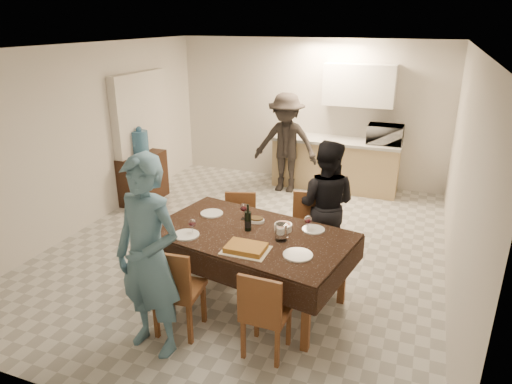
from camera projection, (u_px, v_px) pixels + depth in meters
The scene contains 33 objects.
floor at pixel (250, 245), 6.24m from camera, with size 5.00×6.00×0.02m, color beige.
ceiling at pixel (248, 47), 5.32m from camera, with size 5.00×6.00×0.02m, color white.
wall_back at pixel (309, 112), 8.40m from camera, with size 5.00×0.02×2.60m, color silver.
wall_front at pixel (89, 266), 3.16m from camera, with size 5.00×0.02×2.60m, color silver.
wall_left at pixel (89, 137), 6.61m from camera, with size 0.02×6.00×2.60m, color silver.
wall_right at pixel (463, 177), 4.94m from camera, with size 0.02×6.00×2.60m, color silver.
stub_partition at pixel (143, 136), 7.72m from camera, with size 0.15×1.40×2.10m, color silver.
kitchen_base_cabinet at pixel (335, 165), 8.23m from camera, with size 2.20×0.60×0.86m, color tan.
kitchen_worktop at pixel (337, 141), 8.07m from camera, with size 2.24×0.64×0.05m, color #B3B3AE.
upper_cabinet at pixel (359, 85), 7.74m from camera, with size 1.20×0.34×0.70m, color white.
dining_table at pixel (251, 236), 4.80m from camera, with size 2.24×1.56×0.80m.
chair_near_left at pixel (173, 283), 4.28m from camera, with size 0.47×0.47×0.51m.
chair_near_right at pixel (264, 307), 4.00m from camera, with size 0.41×0.41×0.48m.
chair_far_left at pixel (237, 225), 5.62m from camera, with size 0.49×0.50×0.47m.
chair_far_right at pixel (308, 231), 5.28m from camera, with size 0.52×0.52×0.53m.
console at pixel (143, 178), 7.65m from camera, with size 0.43×0.87×0.80m, color black.
water_jug at pixel (140, 143), 7.44m from camera, with size 0.27×0.27×0.40m, color teal.
wine_bottle at pixel (248, 217), 4.79m from camera, with size 0.07×0.07×0.29m, color black, non-canonical shape.
water_pitcher at pixel (281, 232), 4.59m from camera, with size 0.12×0.12×0.18m, color white.
savoury_tart at pixel (246, 248), 4.41m from camera, with size 0.44×0.33×0.06m, color #B68C35.
salad_bowl at pixel (283, 227), 4.83m from camera, with size 0.19×0.19×0.07m, color white.
mushroom_dish at pixel (256, 220), 5.04m from camera, with size 0.18×0.18×0.03m, color white.
wine_glass_a at pixel (192, 227), 4.72m from camera, with size 0.08×0.08×0.17m, color white, non-canonical shape.
wine_glass_b at pixel (308, 223), 4.79m from camera, with size 0.08×0.08×0.19m, color white, non-canonical shape.
wine_glass_c at pixel (244, 211), 5.08m from camera, with size 0.09×0.09×0.19m, color white, non-canonical shape.
plate_near_left at pixel (186, 235), 4.72m from camera, with size 0.27×0.27×0.02m, color white.
plate_near_right at pixel (298, 255), 4.32m from camera, with size 0.29×0.29×0.02m, color white.
plate_far_left at pixel (212, 213), 5.24m from camera, with size 0.26×0.26×0.01m, color white.
plate_far_right at pixel (313, 229), 4.84m from camera, with size 0.24×0.24×0.01m, color white.
microwave at pixel (385, 134), 7.73m from camera, with size 0.58×0.39×0.32m, color white.
person_near at pixel (149, 258), 4.00m from camera, with size 0.69×0.45×1.88m, color slate.
person_far at pixel (325, 204), 5.52m from camera, with size 0.78×0.61×1.60m, color black.
person_kitchen at pixel (286, 143), 7.94m from camera, with size 1.13×0.65×1.75m, color black.
Camera 1 is at (2.07, -5.17, 2.91)m, focal length 32.00 mm.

